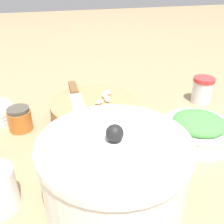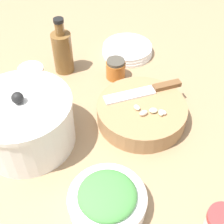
{
  "view_description": "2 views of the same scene",
  "coord_description": "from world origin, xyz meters",
  "px_view_note": "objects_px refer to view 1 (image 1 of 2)",
  "views": [
    {
      "loc": [
        0.16,
        0.5,
        0.36
      ],
      "look_at": [
        -0.01,
        -0.03,
        0.05
      ],
      "focal_mm": 40.0,
      "sensor_mm": 36.0,
      "label": 1
    },
    {
      "loc": [
        -0.49,
        0.19,
        0.63
      ],
      "look_at": [
        0.01,
        -0.01,
        0.08
      ],
      "focal_mm": 50.0,
      "sensor_mm": 36.0,
      "label": 2
    }
  ],
  "objects_px": {
    "chef_knife": "(76,96)",
    "garlic_cloves": "(105,96)",
    "honey_jar": "(20,119)",
    "spice_jar": "(202,90)",
    "cutting_board": "(95,110)",
    "herb_bowl": "(198,129)",
    "stock_pot": "(114,174)"
  },
  "relations": [
    {
      "from": "herb_bowl",
      "to": "spice_jar",
      "type": "height_order",
      "value": "spice_jar"
    },
    {
      "from": "cutting_board",
      "to": "garlic_cloves",
      "type": "distance_m",
      "value": 0.05
    },
    {
      "from": "chef_knife",
      "to": "honey_jar",
      "type": "height_order",
      "value": "chef_knife"
    },
    {
      "from": "herb_bowl",
      "to": "stock_pot",
      "type": "xyz_separation_m",
      "value": [
        0.25,
        0.12,
        0.03
      ]
    },
    {
      "from": "chef_knife",
      "to": "spice_jar",
      "type": "distance_m",
      "value": 0.4
    },
    {
      "from": "stock_pot",
      "to": "chef_knife",
      "type": "bearing_deg",
      "value": -89.36
    },
    {
      "from": "cutting_board",
      "to": "chef_knife",
      "type": "height_order",
      "value": "chef_knife"
    },
    {
      "from": "spice_jar",
      "to": "stock_pot",
      "type": "distance_m",
      "value": 0.49
    },
    {
      "from": "spice_jar",
      "to": "stock_pot",
      "type": "relative_size",
      "value": 0.34
    },
    {
      "from": "garlic_cloves",
      "to": "herb_bowl",
      "type": "distance_m",
      "value": 0.26
    },
    {
      "from": "cutting_board",
      "to": "chef_knife",
      "type": "xyz_separation_m",
      "value": [
        0.04,
        -0.04,
        0.03
      ]
    },
    {
      "from": "chef_knife",
      "to": "garlic_cloves",
      "type": "distance_m",
      "value": 0.08
    },
    {
      "from": "garlic_cloves",
      "to": "honey_jar",
      "type": "xyz_separation_m",
      "value": [
        0.23,
        0.0,
        -0.03
      ]
    },
    {
      "from": "chef_knife",
      "to": "garlic_cloves",
      "type": "bearing_deg",
      "value": 162.13
    },
    {
      "from": "garlic_cloves",
      "to": "honey_jar",
      "type": "bearing_deg",
      "value": 0.76
    },
    {
      "from": "spice_jar",
      "to": "cutting_board",
      "type": "bearing_deg",
      "value": 0.11
    },
    {
      "from": "honey_jar",
      "to": "stock_pot",
      "type": "xyz_separation_m",
      "value": [
        -0.16,
        0.31,
        0.04
      ]
    },
    {
      "from": "chef_knife",
      "to": "stock_pot",
      "type": "relative_size",
      "value": 0.91
    },
    {
      "from": "herb_bowl",
      "to": "chef_knife",
      "type": "bearing_deg",
      "value": -40.64
    },
    {
      "from": "spice_jar",
      "to": "garlic_cloves",
      "type": "bearing_deg",
      "value": -1.46
    },
    {
      "from": "garlic_cloves",
      "to": "chef_knife",
      "type": "bearing_deg",
      "value": -20.96
    },
    {
      "from": "herb_bowl",
      "to": "stock_pot",
      "type": "bearing_deg",
      "value": 25.5
    },
    {
      "from": "cutting_board",
      "to": "herb_bowl",
      "type": "xyz_separation_m",
      "value": [
        -0.21,
        0.18,
        0.01
      ]
    },
    {
      "from": "chef_knife",
      "to": "herb_bowl",
      "type": "xyz_separation_m",
      "value": [
        -0.25,
        0.22,
        -0.03
      ]
    },
    {
      "from": "honey_jar",
      "to": "spice_jar",
      "type": "bearing_deg",
      "value": 179.48
    },
    {
      "from": "chef_knife",
      "to": "herb_bowl",
      "type": "relative_size",
      "value": 1.33
    },
    {
      "from": "honey_jar",
      "to": "chef_knife",
      "type": "bearing_deg",
      "value": -168.02
    },
    {
      "from": "chef_knife",
      "to": "cutting_board",
      "type": "bearing_deg",
      "value": 141.75
    },
    {
      "from": "honey_jar",
      "to": "cutting_board",
      "type": "bearing_deg",
      "value": 178.37
    },
    {
      "from": "chef_knife",
      "to": "spice_jar",
      "type": "xyz_separation_m",
      "value": [
        -0.39,
        0.04,
        -0.02
      ]
    },
    {
      "from": "garlic_cloves",
      "to": "spice_jar",
      "type": "relative_size",
      "value": 0.91
    },
    {
      "from": "cutting_board",
      "to": "stock_pot",
      "type": "bearing_deg",
      "value": 82.4
    }
  ]
}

